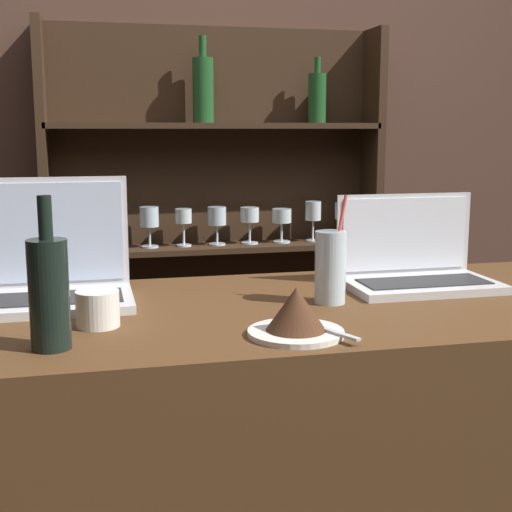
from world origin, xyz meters
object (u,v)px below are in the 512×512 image
at_px(wine_bottle_dark, 49,291).
at_px(cake_plate, 296,315).
at_px(laptop_far, 415,266).
at_px(laptop_near, 60,274).
at_px(coffee_cup, 98,309).
at_px(water_glass, 330,267).

bearing_deg(wine_bottle_dark, cake_plate, -2.77).
bearing_deg(laptop_far, wine_bottle_dark, -159.12).
xyz_separation_m(laptop_near, cake_plate, (0.41, -0.36, -0.02)).
distance_m(cake_plate, coffee_cup, 0.37).
xyz_separation_m(laptop_far, water_glass, (-0.25, -0.11, 0.03)).
relative_size(laptop_far, wine_bottle_dark, 1.33).
bearing_deg(coffee_cup, cake_plate, -22.52).
relative_size(laptop_far, water_glass, 1.50).
bearing_deg(laptop_far, coffee_cup, -165.65).
bearing_deg(wine_bottle_dark, laptop_near, 89.16).
height_order(cake_plate, coffee_cup, cake_plate).
relative_size(water_glass, wine_bottle_dark, 0.89).
relative_size(cake_plate, coffee_cup, 2.23).
distance_m(laptop_far, cake_plate, 0.50).
xyz_separation_m(wine_bottle_dark, coffee_cup, (0.08, 0.12, -0.06)).
height_order(water_glass, coffee_cup, water_glass).
relative_size(laptop_near, laptop_far, 0.87).
bearing_deg(wine_bottle_dark, laptop_far, 20.88).
bearing_deg(cake_plate, water_glass, 57.37).
bearing_deg(water_glass, wine_bottle_dark, -160.70).
bearing_deg(water_glass, laptop_near, 165.04).
relative_size(laptop_near, cake_plate, 1.65).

